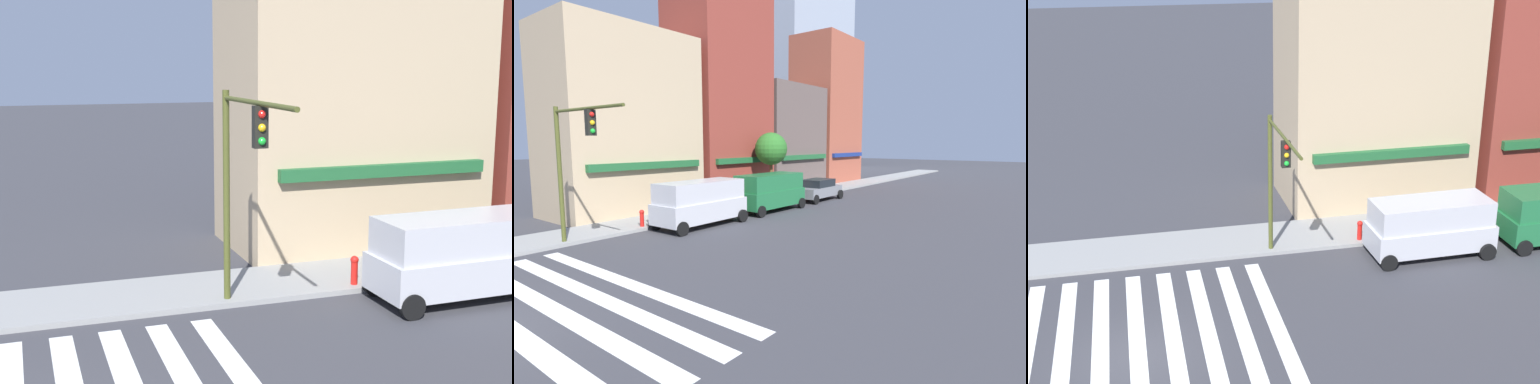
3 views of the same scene
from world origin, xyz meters
TOP-DOWN VIEW (x-y plane):
  - ground_plane at (0.00, 0.00)m, footprint 200.00×200.00m
  - sidewalk_left at (0.00, 7.50)m, footprint 120.00×3.00m
  - crosswalk_stripes at (-0.00, 0.00)m, footprint 9.74×10.80m
  - traffic_signal at (5.61, 5.20)m, footprint 0.32×4.97m
  - van_silver at (11.79, 4.70)m, footprint 5.04×2.22m
  - fire_hydrant at (9.42, 6.40)m, footprint 0.24×0.24m

SIDE VIEW (x-z plane):
  - ground_plane at x=0.00m, z-range 0.00..0.00m
  - crosswalk_stripes at x=0.00m, z-range 0.00..0.01m
  - sidewalk_left at x=0.00m, z-range 0.00..0.15m
  - fire_hydrant at x=9.42m, z-range 0.19..1.03m
  - van_silver at x=11.79m, z-range 0.12..2.46m
  - traffic_signal at x=5.61m, z-range 1.10..6.86m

